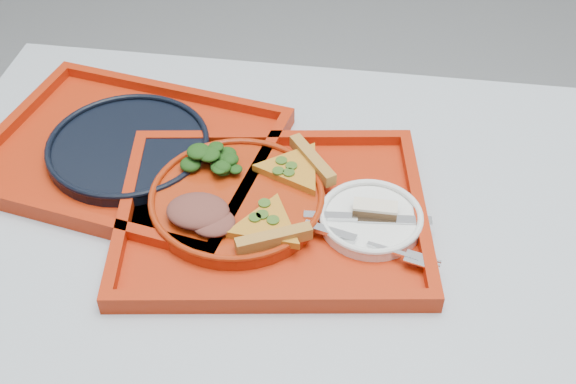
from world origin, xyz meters
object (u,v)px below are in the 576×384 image
at_px(tray_main, 273,216).
at_px(tray_far, 130,155).
at_px(dessert_bar, 375,209).
at_px(dinner_plate, 237,201).
at_px(navy_plate, 129,148).

relative_size(tray_main, tray_far, 1.00).
xyz_separation_m(tray_main, dessert_bar, (0.15, 0.01, 0.03)).
height_order(tray_main, dessert_bar, dessert_bar).
distance_m(tray_far, dessert_bar, 0.42).
height_order(dinner_plate, navy_plate, dinner_plate).
bearing_deg(navy_plate, dessert_bar, -13.78).
xyz_separation_m(dinner_plate, navy_plate, (-0.20, 0.10, -0.00)).
relative_size(tray_main, dessert_bar, 7.02).
bearing_deg(navy_plate, tray_far, 90.00).
bearing_deg(dinner_plate, tray_far, 154.03).
bearing_deg(tray_far, tray_main, -12.27).
bearing_deg(tray_far, navy_plate, -79.46).
height_order(tray_main, dinner_plate, dinner_plate).
height_order(tray_far, dinner_plate, dinner_plate).
bearing_deg(dessert_bar, dinner_plate, 179.56).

